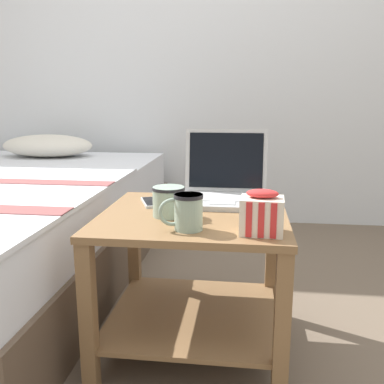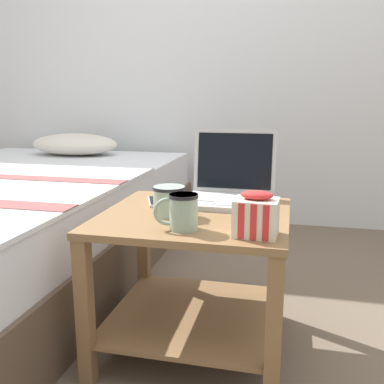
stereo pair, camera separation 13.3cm
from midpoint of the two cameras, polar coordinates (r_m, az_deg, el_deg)
name	(u,v)px [view 2 (the right image)]	position (r m, az deg, el deg)	size (l,w,h in m)	color
ground_plane	(195,346)	(1.59, 2.93, -19.91)	(8.00, 8.00, 0.00)	brown
back_wall	(250,35)	(2.99, 9.10, 19.93)	(8.00, 0.05, 2.50)	silver
bed	(7,219)	(2.33, -22.01, -3.44)	(1.44, 2.06, 0.63)	brown
bedside_table	(195,262)	(1.45, 3.06, -9.39)	(0.60, 0.58, 0.48)	olive
laptop	(231,188)	(1.55, 7.64, 0.53)	(0.31, 0.28, 0.25)	#B7BABC
mug_front_left	(170,199)	(1.35, -0.16, -1.03)	(0.14, 0.10, 0.09)	#8CA593
mug_front_right	(182,210)	(1.21, 1.85, -2.47)	(0.13, 0.08, 0.10)	#8CA593
snack_bag	(256,215)	(1.18, 11.77, -3.13)	(0.12, 0.10, 0.13)	silver
cell_phone	(159,201)	(1.53, -1.93, -1.26)	(0.12, 0.16, 0.01)	#B7BABC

